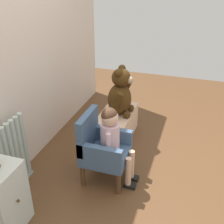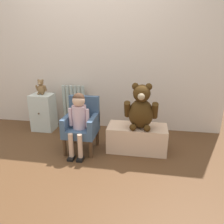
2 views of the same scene
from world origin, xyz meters
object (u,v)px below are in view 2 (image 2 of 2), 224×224
Objects in this scene: low_bench at (137,138)px; small_teddy_bear at (41,88)px; large_teddy_bear at (141,109)px; child_armchair at (82,124)px; small_dresser at (43,112)px; child_figure at (79,115)px; radiator at (74,107)px.

small_teddy_bear is (-1.46, 0.45, 0.49)m from low_bench.
small_teddy_bear is at bearing 161.89° from large_teddy_bear.
small_dresser is at bearing 146.82° from child_armchair.
child_figure reaches higher than small_dresser.
child_armchair is at bearing -33.18° from small_dresser.
low_bench is 3.27× the size of small_teddy_bear.
low_bench is (1.46, -0.43, -0.12)m from small_dresser.
radiator is 1.20× the size of small_dresser.
small_dresser is at bearing 162.66° from large_teddy_bear.
child_figure reaches higher than radiator.
large_teddy_bear reaches higher than small_dresser.
low_bench is (1.03, -0.61, -0.17)m from radiator.
small_teddy_bear is (-0.44, -0.16, 0.32)m from radiator.
child_armchair is at bearing -176.98° from large_teddy_bear.
radiator reaches higher than small_dresser.
large_teddy_bear is at bearing 11.48° from child_figure.
child_figure is 0.78m from low_bench.
child_armchair is at bearing 90.00° from child_figure.
child_armchair is 0.71m from low_bench.
small_teddy_bear reaches higher than small_dresser.
small_teddy_bear is at bearing 162.85° from low_bench.
large_teddy_bear is (0.04, -0.04, 0.40)m from low_bench.
radiator is at bearing 148.54° from large_teddy_bear.
low_bench is (0.69, 0.19, -0.33)m from child_figure.
child_armchair is 0.91× the size of low_bench.
child_armchair is at bearing -63.66° from radiator.
large_teddy_bear is (1.06, -0.65, 0.23)m from radiator.
child_armchair is 0.76m from large_teddy_bear.
small_dresser is at bearing -156.86° from radiator.
large_teddy_bear is at bearing -47.38° from low_bench.
small_teddy_bear is at bearing -160.01° from radiator.
child_figure is at bearing -66.84° from radiator.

